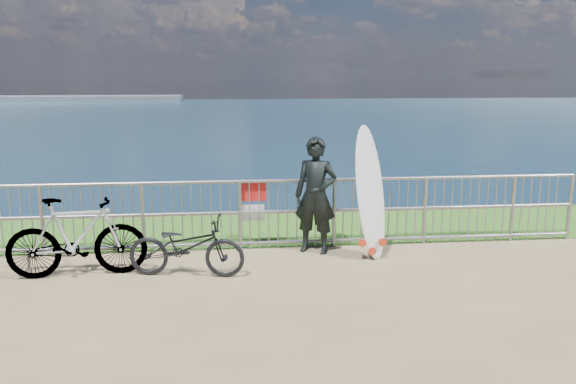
{
  "coord_description": "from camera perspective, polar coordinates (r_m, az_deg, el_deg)",
  "views": [
    {
      "loc": [
        -0.63,
        -6.99,
        2.73
      ],
      "look_at": [
        0.22,
        1.2,
        1.0
      ],
      "focal_mm": 35.0,
      "sensor_mm": 36.0,
      "label": 1
    }
  ],
  "objects": [
    {
      "name": "grass_strip",
      "position": [
        10.09,
        -2.11,
        -3.79
      ],
      "size": [
        120.0,
        120.0,
        0.0
      ],
      "primitive_type": "plane",
      "color": "#2D641B",
      "rests_on": "ground"
    },
    {
      "name": "seascape",
      "position": [
        160.53,
        -21.77,
        8.61
      ],
      "size": [
        260.0,
        260.0,
        5.0
      ],
      "color": "brown",
      "rests_on": "ground"
    },
    {
      "name": "bicycle_far",
      "position": [
        8.18,
        -20.66,
        -4.33
      ],
      "size": [
        1.9,
        0.7,
        1.11
      ],
      "primitive_type": "imported",
      "rotation": [
        0.0,
        0.0,
        1.67
      ],
      "color": "black",
      "rests_on": "ground"
    },
    {
      "name": "railing",
      "position": [
        8.88,
        -1.57,
        -2.15
      ],
      "size": [
        10.06,
        0.1,
        1.13
      ],
      "color": "gray",
      "rests_on": "ground"
    },
    {
      "name": "bicycle_near",
      "position": [
        7.84,
        -10.28,
        -5.46
      ],
      "size": [
        1.68,
        0.83,
        0.84
      ],
      "primitive_type": "imported",
      "rotation": [
        0.0,
        0.0,
        1.39
      ],
      "color": "black",
      "rests_on": "ground"
    },
    {
      "name": "surfer",
      "position": [
        8.65,
        2.82,
        -0.35
      ],
      "size": [
        0.78,
        0.66,
        1.81
      ],
      "primitive_type": "imported",
      "rotation": [
        0.0,
        0.0,
        -0.42
      ],
      "color": "black",
      "rests_on": "ground"
    },
    {
      "name": "bike_rack",
      "position": [
        8.52,
        -20.36,
        -5.63
      ],
      "size": [
        1.62,
        0.05,
        0.34
      ],
      "color": "gray",
      "rests_on": "ground"
    },
    {
      "name": "surfboard",
      "position": [
        8.48,
        8.36,
        -0.54
      ],
      "size": [
        0.68,
        0.66,
        2.01
      ],
      "color": "silver",
      "rests_on": "ground"
    }
  ]
}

